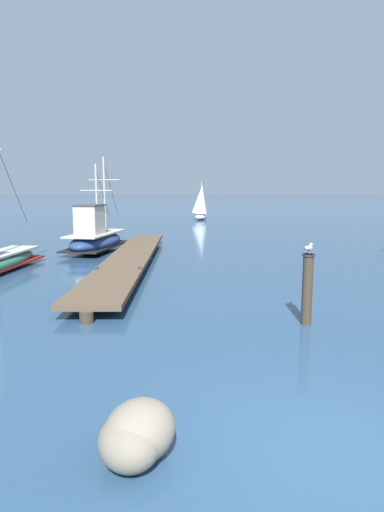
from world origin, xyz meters
TOP-DOWN VIEW (x-y plane):
  - ground_plane at (0.00, 0.00)m, footprint 400.00×400.00m
  - floating_dock at (-4.58, 13.97)m, footprint 1.90×17.17m
  - fishing_boat_0 at (-7.06, 18.10)m, footprint 2.90×6.32m
  - mooring_piling at (1.06, 5.47)m, footprint 0.30×0.30m
  - perched_seagull at (1.06, 5.47)m, footprint 0.28×0.33m
  - shore_rock_near_left at (-2.54, -0.12)m, footprint 1.23×1.38m
  - distant_sailboat at (-0.88, 41.83)m, footprint 2.31×3.48m

SIDE VIEW (x-z plane):
  - ground_plane at x=0.00m, z-range 0.00..0.00m
  - shore_rock_near_left at x=-2.54m, z-range -0.02..0.73m
  - floating_dock at x=-4.58m, z-range 0.10..0.63m
  - fishing_boat_0 at x=-7.06m, z-range -1.81..3.33m
  - mooring_piling at x=1.06m, z-range 0.04..1.84m
  - distant_sailboat at x=-0.88m, z-range -0.27..3.88m
  - perched_seagull at x=1.06m, z-range 1.82..2.08m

